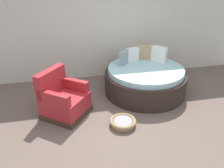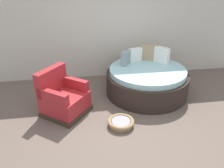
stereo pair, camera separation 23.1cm
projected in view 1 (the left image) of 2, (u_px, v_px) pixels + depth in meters
The scene contains 5 objects.
ground_plane at pixel (123, 128), 4.26m from camera, with size 8.00×8.00×0.02m, color #66564C.
back_wall at pixel (100, 25), 5.78m from camera, with size 8.00×0.12×2.83m, color beige.
round_daybed at pixel (145, 80), 5.38m from camera, with size 1.92×1.92×1.03m.
red_armchair at pixel (63, 100), 4.52m from camera, with size 1.12×1.12×0.94m.
pet_basket at pixel (123, 122), 4.28m from camera, with size 0.51×0.51×0.13m.
Camera 1 is at (-0.91, -3.31, 2.65)m, focal length 36.02 mm.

